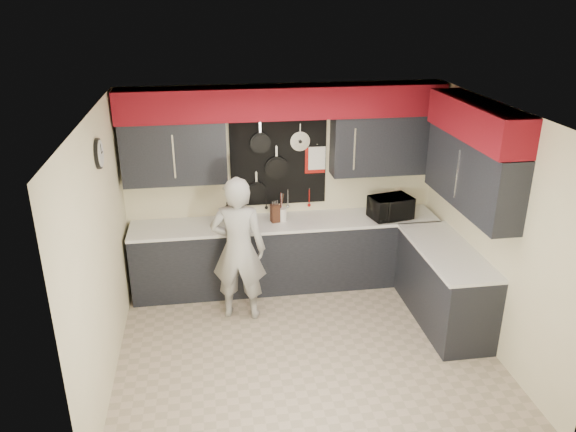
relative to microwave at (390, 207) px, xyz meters
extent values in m
plane|color=tan|center=(-1.34, -1.35, -1.06)|extent=(4.00, 4.00, 0.00)
cube|color=beige|center=(-1.34, 0.40, 0.24)|extent=(4.00, 0.01, 2.60)
cube|color=black|center=(-2.67, 0.24, 0.76)|extent=(1.24, 0.32, 0.75)
cube|color=black|center=(-0.06, 0.24, 0.76)|extent=(1.34, 0.32, 0.75)
cube|color=maroon|center=(-1.34, 0.22, 1.34)|extent=(3.94, 0.36, 0.38)
cube|color=black|center=(-1.39, 0.39, 0.56)|extent=(1.22, 0.03, 1.15)
cylinder|color=black|center=(-1.62, 0.35, 0.82)|extent=(0.26, 0.04, 0.26)
cylinder|color=black|center=(-1.42, 0.35, 0.49)|extent=(0.30, 0.04, 0.30)
cylinder|color=black|center=(-1.68, 0.35, 0.18)|extent=(0.27, 0.04, 0.27)
cylinder|color=silver|center=(-1.12, 0.35, 0.82)|extent=(0.25, 0.02, 0.25)
cube|color=#A3120C|center=(-0.92, 0.37, 0.56)|extent=(0.26, 0.01, 0.34)
cube|color=white|center=(-0.90, 0.35, 0.59)|extent=(0.22, 0.01, 0.30)
cylinder|color=silver|center=(-1.84, 0.36, 0.07)|extent=(0.01, 0.01, 0.20)
cylinder|color=silver|center=(-1.55, 0.36, 0.07)|extent=(0.01, 0.01, 0.20)
cylinder|color=silver|center=(-1.27, 0.36, 0.07)|extent=(0.01, 0.01, 0.20)
cylinder|color=silver|center=(-0.99, 0.36, 0.07)|extent=(0.01, 0.01, 0.20)
cube|color=beige|center=(0.66, -1.35, 0.24)|extent=(0.01, 3.50, 2.60)
cube|color=black|center=(0.50, -1.05, 0.76)|extent=(0.32, 1.70, 0.75)
cube|color=maroon|center=(0.48, -1.05, 1.34)|extent=(0.36, 1.70, 0.38)
cube|color=beige|center=(-3.33, -1.35, 0.24)|extent=(0.01, 3.50, 2.60)
cylinder|color=black|center=(-3.32, -0.95, 1.12)|extent=(0.04, 0.30, 0.30)
cylinder|color=white|center=(-3.30, -0.95, 1.12)|extent=(0.01, 0.26, 0.26)
cube|color=black|center=(-1.34, 0.10, -0.62)|extent=(3.90, 0.60, 0.88)
cube|color=white|center=(-1.34, 0.09, -0.16)|extent=(3.90, 0.63, 0.04)
cube|color=black|center=(0.36, -1.00, -0.62)|extent=(0.60, 1.60, 0.88)
cube|color=white|center=(0.35, -1.00, -0.16)|extent=(0.63, 1.60, 0.04)
cube|color=black|center=(-1.34, -0.16, -1.01)|extent=(3.90, 0.06, 0.10)
imported|color=black|center=(0.00, 0.00, 0.00)|extent=(0.58, 0.45, 0.28)
cube|color=#381912|center=(-1.47, 0.09, -0.03)|extent=(0.12, 0.12, 0.23)
cylinder|color=white|center=(-1.39, 0.12, -0.06)|extent=(0.13, 0.13, 0.16)
cube|color=black|center=(-1.99, 0.03, -0.13)|extent=(0.21, 0.23, 0.03)
cube|color=black|center=(-1.99, 0.10, 0.01)|extent=(0.17, 0.09, 0.27)
cube|color=black|center=(-1.99, 0.03, 0.13)|extent=(0.21, 0.23, 0.05)
cylinder|color=black|center=(-1.99, 0.01, -0.05)|extent=(0.10, 0.10, 0.13)
imported|color=#999A98|center=(-1.98, -0.55, -0.19)|extent=(0.71, 0.55, 1.75)
camera|label=1|loc=(-2.29, -6.39, 2.61)|focal=35.00mm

